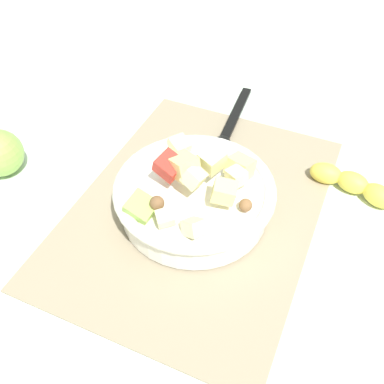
{
  "coord_description": "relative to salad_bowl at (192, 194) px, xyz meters",
  "views": [
    {
      "loc": [
        -0.45,
        -0.19,
        0.54
      ],
      "look_at": [
        -0.01,
        0.0,
        0.05
      ],
      "focal_mm": 41.51,
      "sensor_mm": 36.0,
      "label": 1
    }
  ],
  "objects": [
    {
      "name": "ground_plane",
      "position": [
        0.01,
        -0.0,
        -0.04
      ],
      "size": [
        2.4,
        2.4,
        0.0
      ],
      "primitive_type": "plane",
      "color": "silver"
    },
    {
      "name": "placemat",
      "position": [
        0.01,
        -0.0,
        -0.04
      ],
      "size": [
        0.52,
        0.38,
        0.01
      ],
      "primitive_type": "cube",
      "color": "gray",
      "rests_on": "ground_plane"
    },
    {
      "name": "salad_bowl",
      "position": [
        0.0,
        0.0,
        0.0
      ],
      "size": [
        0.25,
        0.25,
        0.11
      ],
      "color": "white",
      "rests_on": "placemat"
    },
    {
      "name": "serving_spoon",
      "position": [
        0.21,
        0.02,
        -0.03
      ],
      "size": [
        0.23,
        0.05,
        0.01
      ],
      "color": "black",
      "rests_on": "placemat"
    },
    {
      "name": "banana_whole",
      "position": [
        0.15,
        -0.23,
        -0.02
      ],
      "size": [
        0.07,
        0.15,
        0.04
      ],
      "color": "yellow",
      "rests_on": "ground_plane"
    }
  ]
}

